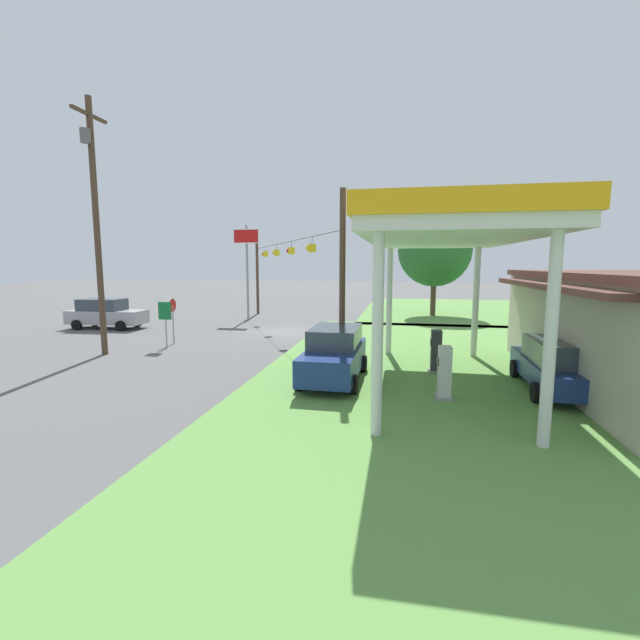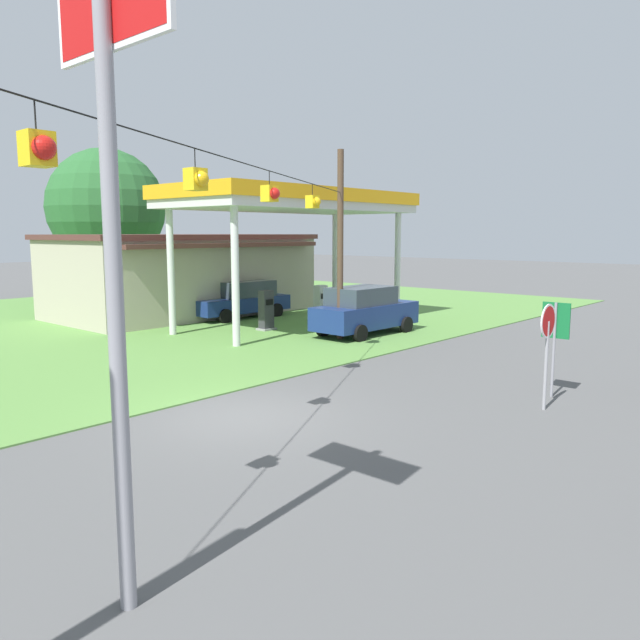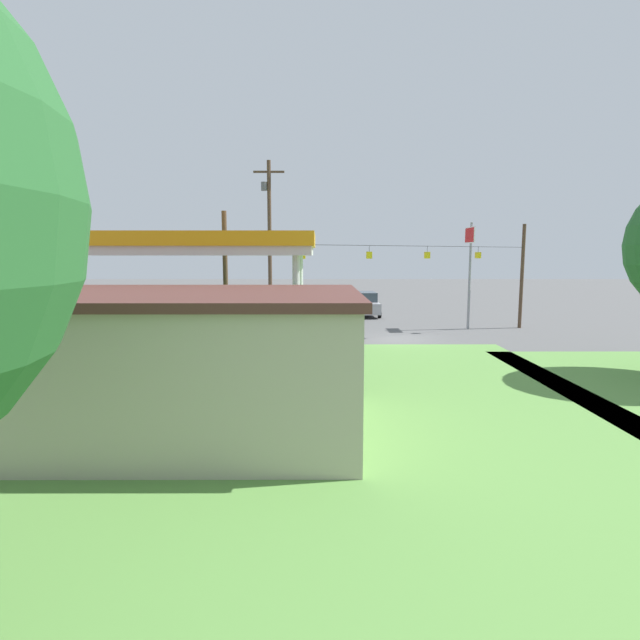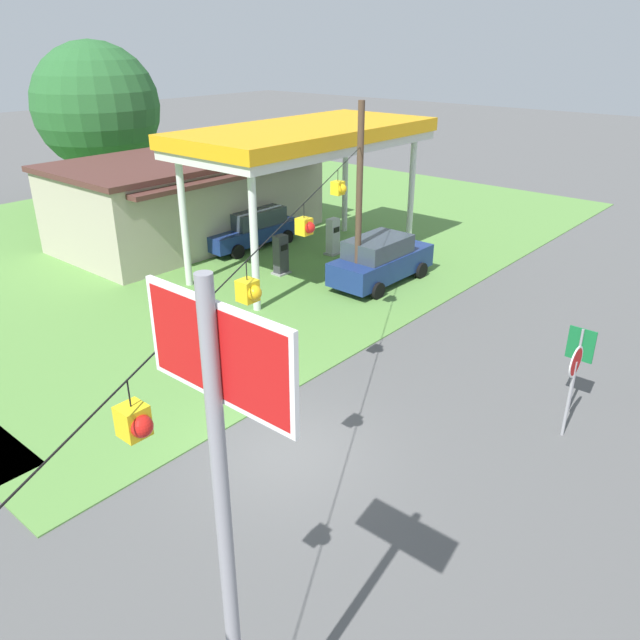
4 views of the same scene
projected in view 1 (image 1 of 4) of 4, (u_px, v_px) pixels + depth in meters
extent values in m
plane|color=#565656|center=(285.00, 332.00, 27.41)|extent=(160.00, 160.00, 0.00)
cube|color=#5B8E42|center=(495.00, 310.00, 40.02)|extent=(24.00, 24.00, 0.04)
cube|color=silver|center=(444.00, 237.00, 14.70)|extent=(11.32, 5.12, 0.35)
cube|color=orange|center=(445.00, 224.00, 14.65)|extent=(11.52, 5.32, 0.55)
cylinder|color=silver|center=(389.00, 302.00, 20.35)|extent=(0.28, 0.28, 5.05)
cylinder|color=silver|center=(377.00, 337.00, 10.49)|extent=(0.28, 0.28, 5.05)
cylinder|color=silver|center=(476.00, 303.00, 19.62)|extent=(0.28, 0.28, 5.05)
cylinder|color=silver|center=(550.00, 342.00, 9.76)|extent=(0.28, 0.28, 5.05)
cube|color=#512D28|center=(544.00, 286.00, 14.95)|extent=(11.18, 0.70, 0.20)
cube|color=gray|center=(435.00, 371.00, 17.05)|extent=(0.71, 0.56, 0.12)
cube|color=#333338|center=(436.00, 350.00, 16.94)|extent=(0.55, 0.40, 1.60)
cube|color=black|center=(431.00, 342.00, 16.94)|extent=(0.39, 0.03, 0.24)
cube|color=gray|center=(443.00, 397.00, 13.69)|extent=(0.71, 0.56, 0.12)
cube|color=silver|center=(444.00, 371.00, 13.58)|extent=(0.55, 0.40, 1.60)
cube|color=black|center=(438.00, 361.00, 13.58)|extent=(0.39, 0.03, 0.24)
cube|color=navy|center=(334.00, 360.00, 15.75)|extent=(4.90, 1.92, 0.92)
cube|color=#333D47|center=(336.00, 337.00, 15.93)|extent=(2.71, 1.74, 0.72)
cylinder|color=black|center=(354.00, 385.00, 14.15)|extent=(0.68, 0.23, 0.68)
cylinder|color=black|center=(299.00, 381.00, 14.53)|extent=(0.68, 0.23, 0.68)
cylinder|color=black|center=(364.00, 364.00, 17.09)|extent=(0.68, 0.23, 0.68)
cylinder|color=black|center=(318.00, 362.00, 17.47)|extent=(0.68, 0.23, 0.68)
cube|color=navy|center=(555.00, 371.00, 14.53)|extent=(5.13, 2.04, 0.71)
cube|color=#333D47|center=(559.00, 352.00, 14.14)|extent=(2.85, 1.81, 0.76)
cylinder|color=black|center=(514.00, 369.00, 16.30)|extent=(0.69, 0.25, 0.68)
cylinder|color=black|center=(569.00, 372.00, 15.88)|extent=(0.69, 0.25, 0.68)
cylinder|color=black|center=(536.00, 393.00, 13.27)|extent=(0.69, 0.25, 0.68)
cylinder|color=black|center=(604.00, 397.00, 12.85)|extent=(0.69, 0.25, 0.68)
cube|color=#9E9EA3|center=(107.00, 317.00, 28.75)|extent=(2.09, 5.14, 0.89)
cube|color=#333D47|center=(102.00, 305.00, 28.68)|extent=(1.84, 2.86, 0.77)
cylinder|color=black|center=(137.00, 322.00, 29.52)|extent=(0.25, 0.69, 0.68)
cylinder|color=black|center=(121.00, 326.00, 27.66)|extent=(0.25, 0.69, 0.68)
cylinder|color=black|center=(95.00, 321.00, 29.95)|extent=(0.25, 0.69, 0.68)
cylinder|color=black|center=(77.00, 325.00, 28.09)|extent=(0.25, 0.69, 0.68)
cylinder|color=#99999E|center=(173.00, 325.00, 23.18)|extent=(0.08, 0.08, 2.10)
cylinder|color=white|center=(172.00, 305.00, 23.05)|extent=(0.80, 0.03, 0.80)
cylinder|color=red|center=(172.00, 305.00, 23.05)|extent=(0.70, 0.03, 0.70)
cylinder|color=gray|center=(247.00, 273.00, 33.22)|extent=(0.18, 0.18, 7.28)
cube|color=white|center=(246.00, 236.00, 32.76)|extent=(0.06, 2.06, 1.09)
cube|color=red|center=(246.00, 236.00, 32.76)|extent=(0.07, 1.94, 0.97)
cylinder|color=gray|center=(166.00, 325.00, 21.86)|extent=(0.07, 0.07, 2.40)
cube|color=#146B33|center=(165.00, 311.00, 21.71)|extent=(0.04, 0.70, 0.90)
cylinder|color=#4C3828|center=(97.00, 230.00, 19.78)|extent=(0.28, 0.28, 11.75)
cube|color=#4C3828|center=(89.00, 115.00, 19.13)|extent=(2.20, 0.14, 0.14)
cylinder|color=#59595B|center=(85.00, 136.00, 18.91)|extent=(0.44, 0.44, 0.60)
cylinder|color=#4C3828|center=(257.00, 272.00, 37.01)|extent=(0.24, 0.24, 7.21)
cylinder|color=#4C3828|center=(342.00, 282.00, 16.87)|extent=(0.24, 0.24, 7.21)
cylinder|color=black|center=(284.00, 243.00, 26.68)|extent=(18.78, 10.02, 0.02)
cylinder|color=black|center=(266.00, 249.00, 32.74)|extent=(0.02, 0.02, 0.35)
cube|color=yellow|center=(266.00, 254.00, 32.79)|extent=(0.32, 0.32, 0.40)
sphere|color=red|center=(264.00, 254.00, 32.82)|extent=(0.28, 0.28, 0.28)
cylinder|color=black|center=(277.00, 247.00, 28.71)|extent=(0.02, 0.02, 0.35)
cube|color=yellow|center=(277.00, 253.00, 28.76)|extent=(0.32, 0.32, 0.40)
sphere|color=yellow|center=(274.00, 253.00, 28.79)|extent=(0.28, 0.28, 0.28)
cylinder|color=black|center=(292.00, 244.00, 24.69)|extent=(0.02, 0.02, 0.35)
cube|color=yellow|center=(292.00, 251.00, 24.73)|extent=(0.32, 0.32, 0.40)
sphere|color=red|center=(289.00, 251.00, 24.77)|extent=(0.28, 0.28, 0.28)
cylinder|color=black|center=(312.00, 240.00, 20.66)|extent=(0.02, 0.02, 0.35)
cube|color=yellow|center=(312.00, 248.00, 20.71)|extent=(0.32, 0.32, 0.40)
sphere|color=yellow|center=(309.00, 248.00, 20.74)|extent=(0.28, 0.28, 0.28)
cylinder|color=#4C3828|center=(433.00, 298.00, 35.77)|extent=(0.44, 0.44, 3.05)
sphere|color=#28602D|center=(435.00, 250.00, 35.26)|extent=(6.02, 6.02, 6.02)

